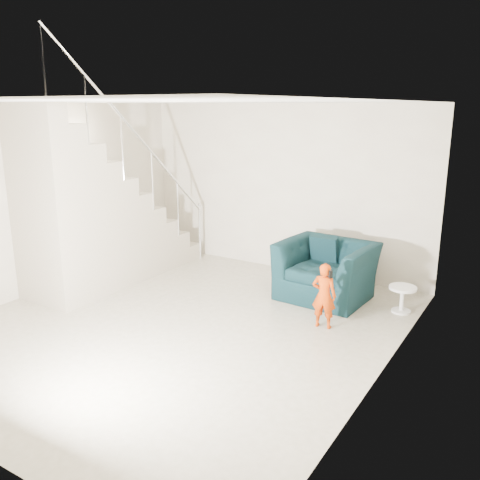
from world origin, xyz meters
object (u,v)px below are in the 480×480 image
Objects in this scene: toddler at (324,296)px; side_table at (402,295)px; armchair at (326,270)px; staircase at (95,224)px.

toddler is 1.22m from side_table.
armchair is 3.48m from staircase.
staircase is (-3.18, -1.31, 0.55)m from armchair.
toddler reaches higher than armchair.
toddler is 0.23× the size of staircase.
toddler is at bearing 5.49° from staircase.
toddler is (0.37, -0.97, 0.01)m from armchair.
armchair is at bearing -76.71° from toddler.
side_table is (0.70, 0.99, -0.17)m from toddler.
armchair reaches higher than side_table.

